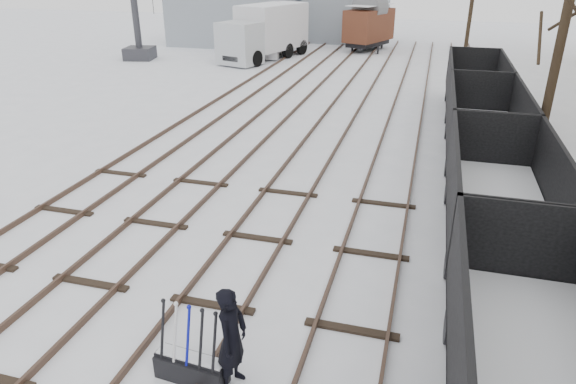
# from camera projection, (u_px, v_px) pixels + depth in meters

# --- Properties ---
(ground) EXTENTS (120.00, 120.00, 0.00)m
(ground) POSITION_uv_depth(u_px,v_px,m) (212.00, 306.00, 10.97)
(ground) COLOR white
(ground) RESTS_ON ground
(tracks) EXTENTS (13.90, 52.00, 0.16)m
(tracks) POSITION_uv_depth(u_px,v_px,m) (334.00, 123.00, 22.93)
(tracks) COLOR black
(tracks) RESTS_ON ground
(shed_left) EXTENTS (10.00, 8.00, 4.10)m
(shed_left) POSITION_uv_depth(u_px,v_px,m) (237.00, 18.00, 44.87)
(shed_left) COLOR #8E98A0
(shed_left) RESTS_ON ground
(shed_right) EXTENTS (7.00, 6.00, 4.50)m
(shed_right) POSITION_uv_depth(u_px,v_px,m) (347.00, 14.00, 46.09)
(shed_right) COLOR #8E98A0
(shed_right) RESTS_ON ground
(ground_frame) EXTENTS (1.33, 0.53, 1.49)m
(ground_frame) POSITION_uv_depth(u_px,v_px,m) (192.00, 366.00, 8.95)
(ground_frame) COLOR black
(ground_frame) RESTS_ON ground
(worker) EXTENTS (0.52, 0.75, 1.95)m
(worker) POSITION_uv_depth(u_px,v_px,m) (232.00, 339.00, 8.57)
(worker) COLOR black
(worker) RESTS_ON ground
(freight_wagon_b) EXTENTS (2.58, 6.44, 2.63)m
(freight_wagon_b) POSITION_uv_depth(u_px,v_px,m) (499.00, 207.00, 13.07)
(freight_wagon_b) COLOR black
(freight_wagon_b) RESTS_ON ground
(freight_wagon_c) EXTENTS (2.58, 6.44, 2.63)m
(freight_wagon_c) POSITION_uv_depth(u_px,v_px,m) (483.00, 133.00, 18.68)
(freight_wagon_c) COLOR black
(freight_wagon_c) RESTS_ON ground
(freight_wagon_d) EXTENTS (2.58, 6.44, 2.63)m
(freight_wagon_d) POSITION_uv_depth(u_px,v_px,m) (474.00, 93.00, 24.29)
(freight_wagon_d) COLOR black
(freight_wagon_d) RESTS_ON ground
(box_van_wagon) EXTENTS (3.95, 5.18, 3.52)m
(box_van_wagon) POSITION_uv_depth(u_px,v_px,m) (369.00, 24.00, 40.87)
(box_van_wagon) COLOR black
(box_van_wagon) RESTS_ON ground
(lorry) EXTENTS (4.37, 8.78, 3.81)m
(lorry) POSITION_uv_depth(u_px,v_px,m) (265.00, 32.00, 37.32)
(lorry) COLOR black
(lorry) RESTS_ON ground
(panel_van) EXTENTS (2.83, 5.21, 2.19)m
(panel_van) POSITION_uv_depth(u_px,v_px,m) (268.00, 40.00, 39.03)
(panel_van) COLOR silver
(panel_van) RESTS_ON ground
(crane) EXTENTS (2.34, 5.92, 9.93)m
(crane) POSITION_uv_depth(u_px,v_px,m) (138.00, 22.00, 37.16)
(crane) COLOR #2F2F34
(crane) RESTS_ON ground
(tree_near) EXTENTS (0.30, 0.30, 6.75)m
(tree_near) POSITION_uv_depth(u_px,v_px,m) (553.00, 78.00, 16.06)
(tree_near) COLOR black
(tree_near) RESTS_ON ground
(tree_far_left) EXTENTS (0.30, 0.30, 5.37)m
(tree_far_left) POSITION_uv_depth(u_px,v_px,m) (352.00, 9.00, 46.20)
(tree_far_left) COLOR black
(tree_far_left) RESTS_ON ground
(tree_far_right) EXTENTS (0.30, 0.30, 7.28)m
(tree_far_right) POSITION_uv_depth(u_px,v_px,m) (472.00, 5.00, 38.46)
(tree_far_right) COLOR black
(tree_far_right) RESTS_ON ground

